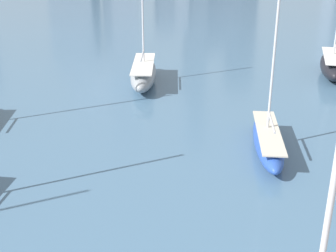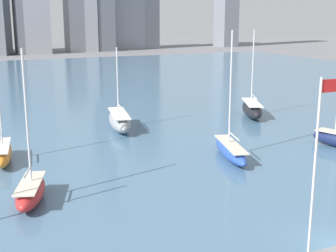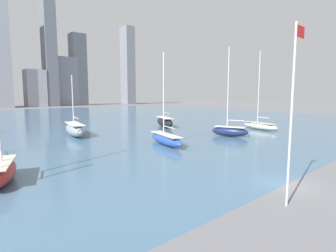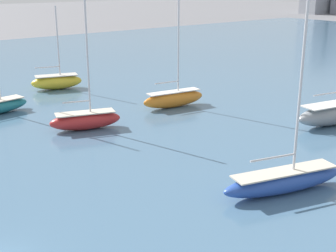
% 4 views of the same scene
% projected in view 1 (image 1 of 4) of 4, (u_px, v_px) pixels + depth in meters
% --- Properties ---
extents(harbor_water, '(180.00, 140.00, 0.00)m').
position_uv_depth(harbor_water, '(135.00, 21.00, 78.64)').
color(harbor_water, '#476B89').
rests_on(harbor_water, ground_plane).
extents(sailboat_gray, '(4.33, 10.26, 10.58)m').
position_uv_depth(sailboat_gray, '(143.00, 73.00, 46.81)').
color(sailboat_gray, gray).
rests_on(sailboat_gray, harbor_water).
extents(sailboat_black, '(6.10, 9.45, 12.56)m').
position_uv_depth(sailboat_black, '(333.00, 65.00, 49.68)').
color(sailboat_black, black).
rests_on(sailboat_black, harbor_water).
extents(sailboat_blue, '(4.34, 9.56, 13.12)m').
position_uv_depth(sailboat_blue, '(268.00, 140.00, 32.83)').
color(sailboat_blue, '#284CA8').
rests_on(sailboat_blue, harbor_water).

